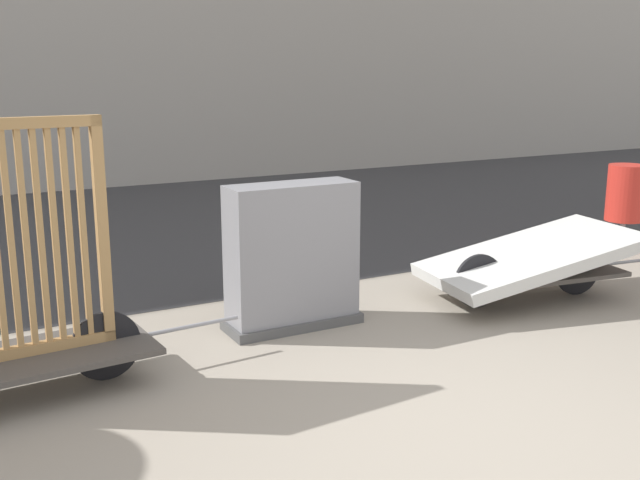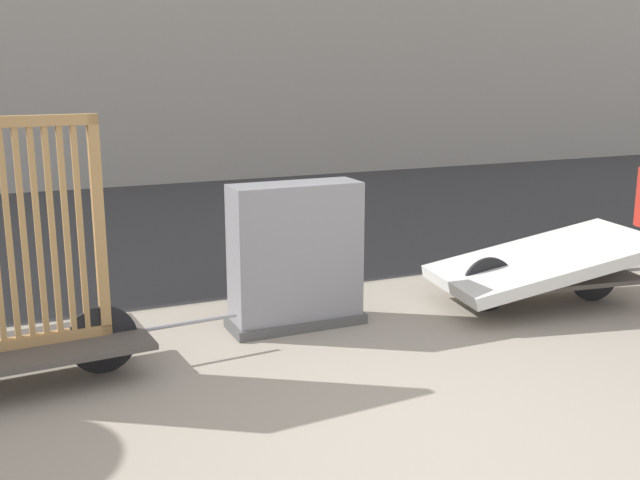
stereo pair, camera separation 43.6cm
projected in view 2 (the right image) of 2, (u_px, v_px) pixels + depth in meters
ground_plane at (455, 449)px, 4.17m from camera, size 60.00×60.00×0.00m
road_strip at (175, 223)px, 10.20m from camera, size 56.00×7.16×0.01m
bike_cart_with_bedframe at (16, 300)px, 4.85m from camera, size 2.38×0.86×1.79m
bike_cart_with_mattress at (544, 264)px, 6.61m from camera, size 2.52×1.32×0.64m
utility_cabinet at (296, 261)px, 6.06m from camera, size 1.12×0.43×1.18m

